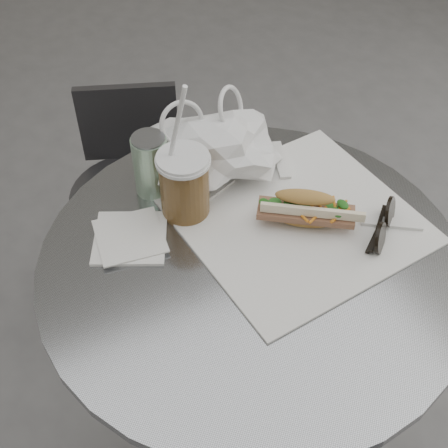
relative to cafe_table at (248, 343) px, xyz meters
name	(u,v)px	position (x,y,z in m)	size (l,w,h in m)	color
cafe_table	(248,343)	(0.00, 0.00, 0.00)	(0.76, 0.76, 0.74)	slate
chair_far	(137,216)	(-0.02, 0.62, -0.17)	(0.36, 0.38, 0.65)	#313134
sandwich_paper	(298,220)	(0.12, 0.04, 0.28)	(0.41, 0.38, 0.00)	white
banh_mi	(305,209)	(0.13, 0.03, 0.31)	(0.22, 0.20, 0.07)	#AC7A41
iced_coffee	(184,184)	(-0.05, 0.16, 0.34)	(0.10, 0.10, 0.29)	brown
sunglasses	(383,226)	(0.24, -0.06, 0.30)	(0.12, 0.10, 0.06)	black
plastic_bag	(213,150)	(0.04, 0.23, 0.34)	(0.25, 0.19, 0.13)	silver
napkin_stack	(130,237)	(-0.18, 0.14, 0.28)	(0.17, 0.17, 0.01)	white
drink_can	(151,165)	(-0.09, 0.24, 0.34)	(0.07, 0.07, 0.13)	#569460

